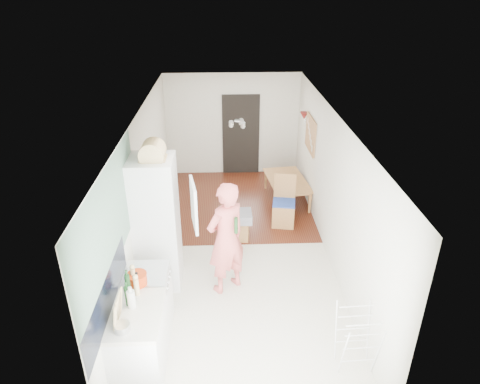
{
  "coord_description": "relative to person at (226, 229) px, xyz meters",
  "views": [
    {
      "loc": [
        -0.21,
        -6.45,
        4.45
      ],
      "look_at": [
        0.05,
        0.2,
        1.1
      ],
      "focal_mm": 32.0,
      "sensor_mm": 36.0,
      "label": 1
    }
  ],
  "objects": [
    {
      "name": "bottle_b",
      "position": [
        -1.22,
        -1.19,
        -0.03
      ],
      "size": [
        0.07,
        0.07,
        0.28
      ],
      "primitive_type": "cylinder",
      "rotation": [
        0.0,
        0.0,
        -0.01
      ],
      "color": "#173F1A",
      "rests_on": "worktop"
    },
    {
      "name": "bottle_c",
      "position": [
        -1.14,
        -1.45,
        -0.05
      ],
      "size": [
        0.11,
        0.11,
        0.24
      ],
      "primitive_type": "cylinder",
      "rotation": [
        0.0,
        0.0,
        0.15
      ],
      "color": "beige",
      "rests_on": "worktop"
    },
    {
      "name": "room_shell",
      "position": [
        0.21,
        1.01,
        0.16
      ],
      "size": [
        3.2,
        7.0,
        2.5
      ],
      "primitive_type": null,
      "color": "beige",
      "rests_on": "ground"
    },
    {
      "name": "pinboard_frame",
      "position": [
        1.77,
        2.91,
        0.46
      ],
      "size": [
        0.0,
        0.94,
        0.74
      ],
      "primitive_type": "cube",
      "color": "#AD753F",
      "rests_on": "room_shell"
    },
    {
      "name": "chopping_boards",
      "position": [
        -1.24,
        -1.68,
        0.01
      ],
      "size": [
        0.08,
        0.27,
        0.36
      ],
      "primitive_type": null,
      "rotation": [
        0.0,
        0.0,
        -0.15
      ],
      "color": "#DEC483",
      "rests_on": "worktop"
    },
    {
      "name": "fridge_door",
      "position": [
        -0.45,
        -0.07,
        0.46
      ],
      "size": [
        0.14,
        0.56,
        0.7
      ],
      "primitive_type": "cube",
      "rotation": [
        0.0,
        0.0,
        -1.4
      ],
      "color": "silver",
      "rests_on": "room_shell"
    },
    {
      "name": "dining_table",
      "position": [
        1.38,
        2.94,
        -0.88
      ],
      "size": [
        0.82,
        1.29,
        0.43
      ],
      "primitive_type": "imported",
      "rotation": [
        0.0,
        0.0,
        1.69
      ],
      "color": "#AD753F",
      "rests_on": "floor"
    },
    {
      "name": "bread_bin",
      "position": [
        -1.01,
        0.21,
        1.16
      ],
      "size": [
        0.45,
        0.44,
        0.2
      ],
      "primitive_type": null,
      "rotation": [
        0.0,
        0.0,
        -0.26
      ],
      "color": "#DEC483",
      "rests_on": "fridge_housing"
    },
    {
      "name": "base_cabinet",
      "position": [
        -1.09,
        -1.54,
        -0.66
      ],
      "size": [
        0.6,
        0.9,
        0.86
      ],
      "primitive_type": "cube",
      "color": "silver",
      "rests_on": "room_shell"
    },
    {
      "name": "range_cooker",
      "position": [
        -1.09,
        -0.79,
        -0.65
      ],
      "size": [
        0.6,
        0.6,
        0.88
      ],
      "primitive_type": "cube",
      "color": "silver",
      "rests_on": "room_shell"
    },
    {
      "name": "pinboard",
      "position": [
        1.79,
        2.91,
        0.46
      ],
      "size": [
        0.03,
        0.9,
        0.7
      ],
      "primitive_type": "cube",
      "color": "tan",
      "rests_on": "room_shell"
    },
    {
      "name": "pepper_mill_back",
      "position": [
        -1.19,
        -1.01,
        -0.06
      ],
      "size": [
        0.07,
        0.07,
        0.23
      ],
      "primitive_type": "cylinder",
      "rotation": [
        0.0,
        0.0,
        0.11
      ],
      "color": "#DEC483",
      "rests_on": "worktop"
    },
    {
      "name": "doorway_recess",
      "position": [
        0.41,
        4.49,
        -0.09
      ],
      "size": [
        0.9,
        0.04,
        2.0
      ],
      "primitive_type": "cube",
      "color": "black",
      "rests_on": "room_shell"
    },
    {
      "name": "steel_pan",
      "position": [
        -1.17,
        -1.83,
        -0.13
      ],
      "size": [
        0.22,
        0.22,
        0.09
      ],
      "primitive_type": "cylinder",
      "rotation": [
        0.0,
        0.0,
        0.27
      ],
      "color": "silver",
      "rests_on": "worktop"
    },
    {
      "name": "fridge_housing",
      "position": [
        -1.06,
        0.23,
        -0.02
      ],
      "size": [
        0.66,
        0.66,
        2.15
      ],
      "primitive_type": "cube",
      "color": "silver",
      "rests_on": "room_shell"
    },
    {
      "name": "bottle_a",
      "position": [
        -1.19,
        -1.4,
        -0.04
      ],
      "size": [
        0.08,
        0.08,
        0.27
      ],
      "primitive_type": "cylinder",
      "rotation": [
        0.0,
        0.0,
        -0.3
      ],
      "color": "#173F1A",
      "rests_on": "worktop"
    },
    {
      "name": "tile_splashback",
      "position": [
        -1.38,
        -1.54,
        0.06
      ],
      "size": [
        0.02,
        1.9,
        0.5
      ],
      "primitive_type": "cube",
      "color": "black",
      "rests_on": "room_shell"
    },
    {
      "name": "held_bottle",
      "position": [
        0.15,
        -0.11,
        0.13
      ],
      "size": [
        0.06,
        0.06,
        0.26
      ],
      "primitive_type": "cylinder",
      "color": "#173F1A",
      "rests_on": "person"
    },
    {
      "name": "pepper_mill_front",
      "position": [
        -1.11,
        -1.22,
        -0.05
      ],
      "size": [
        0.08,
        0.08,
        0.24
      ],
      "primitive_type": "cylinder",
      "rotation": [
        0.0,
        0.0,
        -0.29
      ],
      "color": "#DEC483",
      "rests_on": "worktop"
    },
    {
      "name": "sage_wall_panel",
      "position": [
        -1.38,
        -0.99,
        0.76
      ],
      "size": [
        0.02,
        3.0,
        1.3
      ],
      "primitive_type": "cube",
      "color": "slate",
      "rests_on": "room_shell"
    },
    {
      "name": "stool",
      "position": [
        0.28,
        1.41,
        -0.89
      ],
      "size": [
        0.35,
        0.35,
        0.4
      ],
      "primitive_type": null,
      "rotation": [
        0.0,
        0.0,
        -0.13
      ],
      "color": "#AD753F",
      "rests_on": "floor"
    },
    {
      "name": "wood_floor_overlay",
      "position": [
        0.21,
        2.86,
        -1.09
      ],
      "size": [
        3.2,
        3.3,
        0.01
      ],
      "primitive_type": "cube",
      "color": "#4F2712",
      "rests_on": "room_shell"
    },
    {
      "name": "wall_sconce",
      "position": [
        1.75,
        3.56,
        0.66
      ],
      "size": [
        0.18,
        0.18,
        0.16
      ],
      "primitive_type": "cone",
      "color": "maroon",
      "rests_on": "room_shell"
    },
    {
      "name": "worktop",
      "position": [
        -1.09,
        -1.54,
        -0.2
      ],
      "size": [
        0.62,
        0.92,
        0.06
      ],
      "primitive_type": "cube",
      "color": "beige",
      "rests_on": "room_shell"
    },
    {
      "name": "grey_drape",
      "position": [
        0.28,
        1.4,
        -0.6
      ],
      "size": [
        0.4,
        0.4,
        0.18
      ],
      "primitive_type": "cube",
      "rotation": [
        0.0,
        0.0,
        0.01
      ],
      "color": "gray",
      "rests_on": "stool"
    },
    {
      "name": "fridge_interior",
      "position": [
        -0.75,
        0.23,
        0.46
      ],
      "size": [
        0.02,
        0.52,
        0.66
      ],
      "primitive_type": "cube",
      "color": "white",
      "rests_on": "room_shell"
    },
    {
      "name": "person",
      "position": [
        0.0,
        0.0,
        0.0
      ],
      "size": [
        0.95,
        0.9,
        2.18
      ],
      "primitive_type": "imported",
      "rotation": [
        0.0,
        0.0,
        3.79
      ],
      "color": "#D95F5B",
      "rests_on": "floor"
    },
    {
      "name": "red_casserole",
      "position": [
        -1.15,
        -1.01,
        -0.1
      ],
      "size": [
        0.28,
        0.28,
        0.15
      ],
      "primitive_type": "cylinder",
      "rotation": [
        0.0,
        0.0,
        0.08
      ],
      "color": "#C1330B",
      "rests_on": "cooker_top"
    },
    {
      "name": "drying_rack",
      "position": [
        1.59,
        -1.61,
        -0.66
      ],
      "size": [
        0.46,
        0.42,
        0.86
      ],
      "primitive_type": null,
      "rotation": [
        0.0,
        0.0,
        0.05
      ],
      "color": "silver",
      "rests_on": "floor"
    },
    {
      "name": "cooker_top",
      "position": [
        -1.09,
        -0.79,
        -0.19
      ],
      "size": [
        0.6,
        0.6,
        0.04
      ],
      "primitive_type": "cube",
      "color": "silver",
      "rests_on": "room_shell"
    },
    {
      "name": "dining_chair",
      "position": [
        1.15,
        1.91,
        -0.58
      ],
      "size": [
        0.5,
        0.5,
        1.02
      ],
      "primitive_type": null,
      "rotation": [
        0.0,
        0.0,
        -0.17
      ],
      "color": "#AD753F",
      "rests_on": "floor"
    },
    {
      "name": "floor",
      "position": [
        0.21,
        1.01,
        -1.09
      ],
      "size": [
        3.2,
        7.0,
        0.01
      ],
      "primitive_type": "cube",
      "color": "beige",
      "rests_on": "ground"
    }
  ]
}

